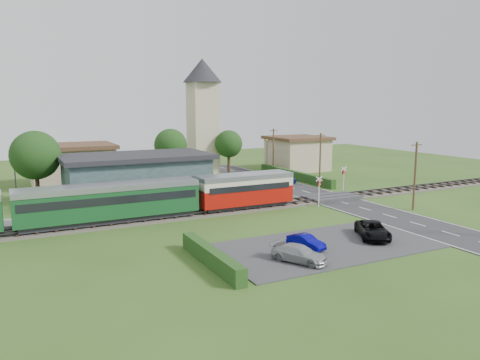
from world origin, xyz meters
name	(u,v)px	position (x,y,z in m)	size (l,w,h in m)	color
ground	(264,212)	(0.00, 0.00, 0.00)	(120.00, 120.00, 0.00)	#2D4C19
railway_track	(255,207)	(0.00, 2.00, 0.11)	(76.00, 3.20, 0.49)	#4C443D
road	(343,203)	(10.00, 0.00, 0.03)	(6.00, 70.00, 0.05)	#28282B
car_park	(325,246)	(-1.50, -12.00, 0.04)	(17.00, 9.00, 0.08)	#333335
crossing_deck	(332,198)	(10.00, 2.00, 0.23)	(6.20, 3.40, 0.45)	#333335
platform	(153,210)	(-10.00, 5.20, 0.23)	(30.00, 3.00, 0.45)	gray
equipment_hut	(68,203)	(-18.00, 5.20, 1.75)	(2.30, 2.30, 2.55)	#C2B594
station_building	(137,178)	(-10.00, 10.99, 2.69)	(16.00, 9.00, 5.30)	#2E4445
train	(73,205)	(-17.99, 2.00, 2.18)	(43.20, 2.90, 3.40)	#232328
church_tower	(203,107)	(5.00, 28.00, 10.23)	(6.00, 6.00, 17.60)	#C2B594
house_west	(72,165)	(-15.00, 25.00, 2.79)	(10.80, 8.80, 5.50)	tan
house_east	(297,153)	(20.00, 24.00, 2.80)	(8.80, 8.80, 5.50)	tan
hedge_carpark	(211,257)	(-11.00, -12.00, 0.60)	(0.80, 9.00, 1.20)	#193814
hedge_roadside	(294,175)	(14.20, 16.00, 0.60)	(0.80, 18.00, 1.20)	#193814
hedge_station	(128,189)	(-10.00, 15.50, 0.65)	(22.00, 0.80, 1.30)	#193814
tree_a	(35,155)	(-20.00, 14.00, 5.38)	(5.20, 5.20, 8.00)	#332316
tree_b	(171,145)	(-2.00, 23.00, 5.02)	(4.60, 4.60, 7.34)	#332316
tree_c	(229,144)	(8.00, 25.00, 4.65)	(4.20, 4.20, 6.78)	#332316
utility_pole_b	(415,175)	(14.20, -6.00, 3.63)	(1.40, 0.22, 7.00)	#473321
utility_pole_c	(320,159)	(14.20, 10.00, 3.63)	(1.40, 0.22, 7.00)	#473321
utility_pole_d	(273,151)	(14.20, 22.00, 3.63)	(1.40, 0.22, 7.00)	#473321
crossing_signal_near	(319,187)	(6.40, -0.41, 2.14)	(0.84, 0.28, 3.28)	silver
crossing_signal_far	(344,176)	(13.60, 4.39, 2.14)	(0.84, 0.28, 3.28)	silver
streetlamp_west	(15,171)	(-22.00, 20.00, 3.04)	(0.30, 0.30, 5.15)	#3F3F47
streetlamp_east	(267,151)	(16.00, 27.00, 3.04)	(0.30, 0.30, 5.15)	#3F3F47
car_on_road	(285,180)	(10.55, 12.73, 0.70)	(1.53, 3.79, 1.29)	navy
car_park_blue	(306,242)	(-3.25, -11.93, 0.60)	(1.10, 3.14, 1.04)	#040477
car_park_silver	(299,254)	(-5.39, -14.22, 0.66)	(1.63, 4.01, 1.16)	#9FA2A7
car_park_dark	(373,230)	(3.18, -12.06, 0.73)	(2.17, 4.71, 1.31)	black
pedestrian_near	(214,194)	(-3.61, 4.42, 1.42)	(0.71, 0.47, 1.94)	gray
pedestrian_far	(107,206)	(-14.63, 4.43, 1.23)	(0.76, 0.59, 1.57)	gray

